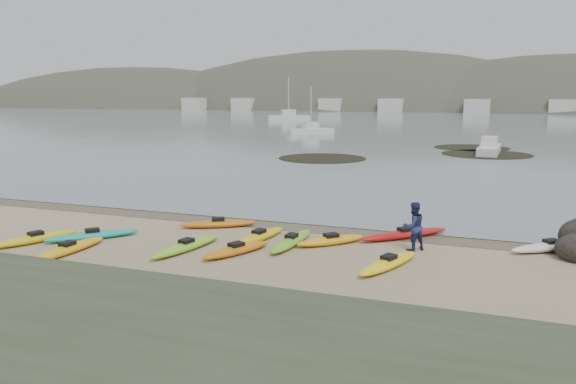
% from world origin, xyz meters
% --- Properties ---
extents(ground, '(600.00, 600.00, 0.00)m').
position_xyz_m(ground, '(0.00, 0.00, 0.00)').
color(ground, tan).
rests_on(ground, ground).
extents(wet_sand, '(60.00, 60.00, 0.00)m').
position_xyz_m(wet_sand, '(0.00, -0.30, 0.00)').
color(wet_sand, brown).
rests_on(wet_sand, ground).
extents(water, '(1200.00, 1200.00, 0.00)m').
position_xyz_m(water, '(0.00, 300.00, 0.01)').
color(water, slate).
rests_on(water, ground).
extents(kayaks, '(22.47, 10.49, 0.34)m').
position_xyz_m(kayaks, '(0.08, -4.06, 0.17)').
color(kayaks, yellow).
rests_on(kayaks, ground).
extents(person_east, '(1.17, 1.16, 1.91)m').
position_xyz_m(person_east, '(6.13, -2.55, 0.96)').
color(person_east, navy).
rests_on(person_east, ground).
extents(kelp_mats, '(22.57, 23.13, 0.04)m').
position_xyz_m(kelp_mats, '(3.20, 33.22, 0.03)').
color(kelp_mats, black).
rests_on(kelp_mats, water).
extents(moored_boats, '(96.58, 81.45, 1.24)m').
position_xyz_m(moored_boats, '(7.31, 77.22, 0.55)').
color(moored_boats, silver).
rests_on(moored_boats, ground).
extents(far_town, '(199.00, 5.00, 4.00)m').
position_xyz_m(far_town, '(6.00, 145.00, 2.00)').
color(far_town, beige).
rests_on(far_town, ground).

